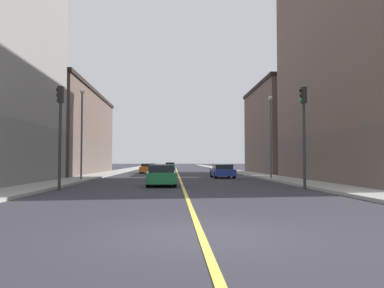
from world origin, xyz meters
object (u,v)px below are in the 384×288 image
at_px(street_lamp_left_near, 271,128).
at_px(building_left_near, 382,35).
at_px(traffic_light_left_near, 304,123).
at_px(car_green, 161,176).
at_px(building_right_midblock, 51,132).
at_px(car_teal, 170,166).
at_px(building_left_mid, 299,130).
at_px(street_lamp_right_near, 82,124).
at_px(car_blue, 222,171).
at_px(car_orange, 149,168).
at_px(traffic_light_right_near, 60,122).

bearing_deg(street_lamp_left_near, building_left_near, -31.29).
height_order(building_left_near, traffic_light_left_near, building_left_near).
relative_size(traffic_light_left_near, car_green, 1.39).
distance_m(building_right_midblock, car_teal, 28.69).
bearing_deg(building_left_mid, street_lamp_right_near, -143.49).
height_order(traffic_light_left_near, street_lamp_left_near, street_lamp_left_near).
distance_m(building_left_mid, car_blue, 16.67).
xyz_separation_m(building_left_near, traffic_light_left_near, (-8.41, -6.67, -7.38)).
bearing_deg(car_orange, building_right_midblock, -162.34).
distance_m(car_teal, car_green, 46.48).
relative_size(traffic_light_right_near, street_lamp_right_near, 0.80).
xyz_separation_m(traffic_light_right_near, car_teal, (5.64, 49.64, -3.04)).
xyz_separation_m(building_right_midblock, traffic_light_left_near, (21.84, -24.99, -1.23)).
distance_m(traffic_light_left_near, car_blue, 15.16).
bearing_deg(car_teal, building_left_mid, -55.48).
height_order(building_left_mid, street_lamp_left_near, building_left_mid).
relative_size(building_left_mid, street_lamp_left_near, 2.25).
bearing_deg(car_green, building_left_mid, 54.23).
height_order(building_right_midblock, street_lamp_left_near, building_right_midblock).
relative_size(building_left_near, car_blue, 5.37).
bearing_deg(traffic_light_left_near, car_blue, 100.46).
relative_size(building_right_midblock, street_lamp_right_near, 3.41).
height_order(building_right_midblock, car_teal, building_right_midblock).
distance_m(building_left_mid, street_lamp_right_near, 28.46).
relative_size(traffic_light_left_near, car_blue, 1.39).
relative_size(street_lamp_left_near, car_orange, 1.51).
bearing_deg(car_teal, building_left_near, -69.30).
height_order(traffic_light_left_near, traffic_light_right_near, traffic_light_left_near).
bearing_deg(traffic_light_right_near, street_lamp_left_near, 37.64).
relative_size(building_right_midblock, street_lamp_left_near, 3.44).
distance_m(traffic_light_left_near, street_lamp_right_near, 17.10).
bearing_deg(building_left_mid, car_blue, -134.13).
bearing_deg(traffic_light_right_near, building_left_near, 16.96).
relative_size(building_right_midblock, car_teal, 5.78).
bearing_deg(car_green, building_left_near, 12.04).
distance_m(car_green, car_blue, 12.63).
bearing_deg(building_left_near, traffic_light_left_near, -141.58).
distance_m(traffic_light_right_near, car_blue, 18.39).
height_order(street_lamp_right_near, car_green, street_lamp_right_near).
relative_size(building_right_midblock, traffic_light_right_near, 4.26).
distance_m(building_left_mid, building_right_midblock, 30.28).
relative_size(car_teal, car_blue, 1.00).
bearing_deg(car_teal, car_green, -90.31).
xyz_separation_m(traffic_light_right_near, street_lamp_left_near, (14.48, 11.17, 0.72)).
bearing_deg(car_teal, building_right_midblock, -119.64).
height_order(street_lamp_left_near, car_teal, street_lamp_left_near).
relative_size(building_left_near, car_orange, 4.79).
xyz_separation_m(street_lamp_left_near, car_teal, (-8.84, 38.47, -3.76)).
distance_m(traffic_light_left_near, car_teal, 50.35).
xyz_separation_m(building_left_mid, car_orange, (-18.88, 2.58, -4.86)).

